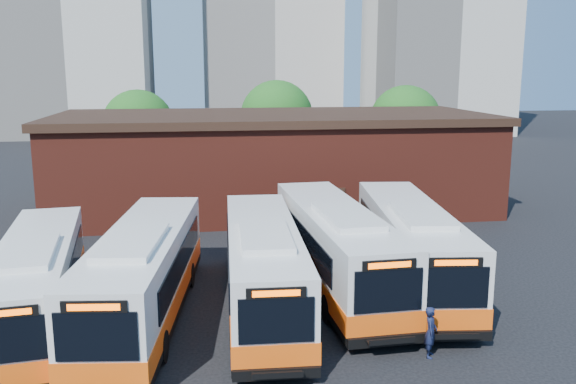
{
  "coord_description": "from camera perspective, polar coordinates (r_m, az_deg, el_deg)",
  "views": [
    {
      "loc": [
        -4.75,
        -20.64,
        9.31
      ],
      "look_at": [
        -0.81,
        7.06,
        3.65
      ],
      "focal_mm": 38.0,
      "sensor_mm": 36.0,
      "label": 1
    }
  ],
  "objects": [
    {
      "name": "transit_worker",
      "position": [
        20.98,
        13.2,
        -12.63
      ],
      "size": [
        0.62,
        0.74,
        1.72
      ],
      "primitive_type": "imported",
      "rotation": [
        0.0,
        0.0,
        1.17
      ],
      "color": "#131A37",
      "rests_on": "ground"
    },
    {
      "name": "tree_west",
      "position": [
        53.1,
        -13.82,
        6.07
      ],
      "size": [
        6.0,
        6.0,
        7.65
      ],
      "color": "#382314",
      "rests_on": "ground"
    },
    {
      "name": "depot_building",
      "position": [
        41.36,
        -1.42,
        3.02
      ],
      "size": [
        28.6,
        12.6,
        6.4
      ],
      "color": "maroon",
      "rests_on": "ground"
    },
    {
      "name": "bus_midwest",
      "position": [
        24.07,
        -2.35,
        -7.26
      ],
      "size": [
        3.15,
        13.02,
        3.52
      ],
      "rotation": [
        0.0,
        0.0,
        -0.04
      ],
      "color": "silver",
      "rests_on": "ground"
    },
    {
      "name": "tree_mid",
      "position": [
        55.21,
        -1.06,
        7.04
      ],
      "size": [
        6.56,
        6.56,
        8.36
      ],
      "color": "#382314",
      "rests_on": "ground"
    },
    {
      "name": "bus_farwest",
      "position": [
        24.4,
        -22.37,
        -8.1
      ],
      "size": [
        3.94,
        12.39,
        3.33
      ],
      "rotation": [
        0.0,
        0.0,
        0.12
      ],
      "color": "silver",
      "rests_on": "ground"
    },
    {
      "name": "bus_west",
      "position": [
        23.69,
        -13.32,
        -7.8
      ],
      "size": [
        4.15,
        13.35,
        3.59
      ],
      "rotation": [
        0.0,
        0.0,
        -0.11
      ],
      "color": "silver",
      "rests_on": "ground"
    },
    {
      "name": "bus_mideast",
      "position": [
        26.38,
        4.48,
        -5.45
      ],
      "size": [
        3.45,
        13.58,
        3.67
      ],
      "rotation": [
        0.0,
        0.0,
        0.05
      ],
      "color": "silver",
      "rests_on": "ground"
    },
    {
      "name": "tree_east",
      "position": [
        54.79,
        10.91,
        6.54
      ],
      "size": [
        6.24,
        6.24,
        7.96
      ],
      "color": "#382314",
      "rests_on": "ground"
    },
    {
      "name": "bus_east",
      "position": [
        27.22,
        11.39,
        -5.16
      ],
      "size": [
        4.17,
        13.45,
        3.61
      ],
      "rotation": [
        0.0,
        0.0,
        -0.11
      ],
      "color": "silver",
      "rests_on": "ground"
    },
    {
      "name": "ground",
      "position": [
        23.13,
        4.56,
        -12.33
      ],
      "size": [
        220.0,
        220.0,
        0.0
      ],
      "primitive_type": "plane",
      "color": "black"
    }
  ]
}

